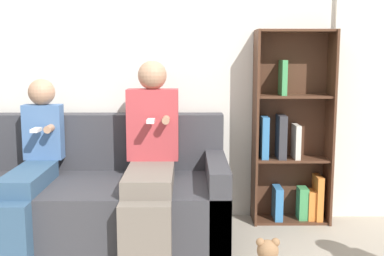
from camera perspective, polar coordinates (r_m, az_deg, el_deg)
name	(u,v)px	position (r m, az deg, el deg)	size (l,w,h in m)	color
back_wall	(117,54)	(3.77, -8.92, 8.67)	(10.00, 0.06, 2.55)	silver
curtain_panel	(383,75)	(3.97, 21.69, 5.90)	(0.76, 0.04, 2.24)	silver
couch	(83,199)	(3.46, -12.75, -8.22)	(1.98, 0.92, 0.83)	#38383D
adult_seated	(150,154)	(3.21, -4.94, -3.04)	(0.36, 0.87, 1.23)	#70665B
child_seated	(31,164)	(3.35, -18.54, -4.12)	(0.27, 0.88, 1.10)	#335170
bookshelf	(291,141)	(3.73, 11.69, -1.48)	(0.58, 0.25, 1.45)	#4C2D1E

